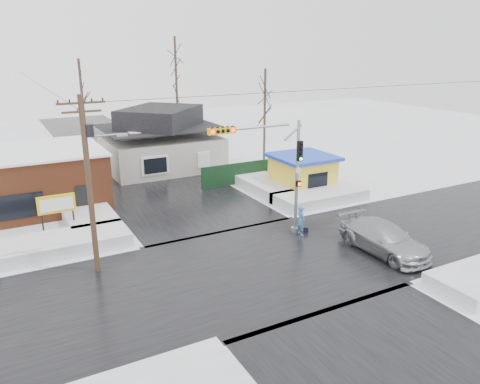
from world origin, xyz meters
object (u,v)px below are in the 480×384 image
car (384,239)px  pedestrian (301,221)px  kiosk (302,173)px  traffic_signal (276,164)px  utility_pole (90,175)px  marquee_sign (56,205)px

car → pedestrian: bearing=120.6°
kiosk → car: kiosk is taller
traffic_signal → car: size_ratio=1.22×
traffic_signal → utility_pole: bearing=177.1°
utility_pole → car: utility_pole is taller
pedestrian → car: bearing=-144.0°
marquee_sign → kiosk: kiosk is taller
marquee_sign → car: (15.63, -11.33, -1.09)m
kiosk → car: bearing=-103.6°
marquee_sign → car: marquee_sign is taller
utility_pole → kiosk: bearing=20.4°
pedestrian → car: (2.63, -4.24, -0.11)m
car → utility_pole: bearing=158.7°
traffic_signal → utility_pole: (-10.36, 0.53, 0.57)m
traffic_signal → pedestrian: bearing=-19.6°
traffic_signal → marquee_sign: size_ratio=2.75×
marquee_sign → car: bearing=-35.9°
utility_pole → pedestrian: (11.93, -1.09, -4.17)m
kiosk → car: (-2.87, -11.83, -0.63)m
traffic_signal → kiosk: bearing=44.8°
kiosk → pedestrian: kiosk is taller
utility_pole → marquee_sign: (-1.07, 5.99, -3.19)m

